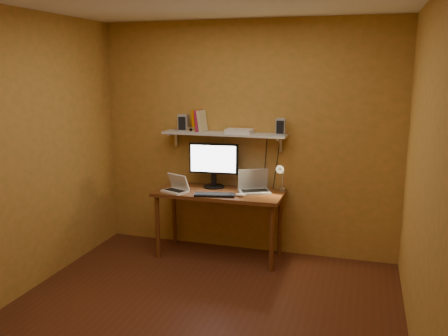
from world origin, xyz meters
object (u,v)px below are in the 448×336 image
(netbook, at_px, (177,187))
(mouse, at_px, (241,195))
(monitor, at_px, (214,163))
(speaker_left, at_px, (183,123))
(desk, at_px, (219,199))
(shelf_camera, at_px, (191,129))
(laptop, at_px, (254,186))
(router, at_px, (239,131))
(desk_lamp, at_px, (281,174))
(speaker_right, at_px, (281,127))
(wall_shelf, at_px, (224,134))
(keyboard, at_px, (215,195))

(netbook, xyz_separation_m, mouse, (0.72, 0.01, -0.03))
(monitor, height_order, speaker_left, speaker_left)
(desk, height_order, netbook, netbook)
(monitor, bearing_deg, shelf_camera, 178.94)
(desk, xyz_separation_m, shelf_camera, (-0.37, 0.14, 0.74))
(laptop, xyz_separation_m, router, (-0.19, 0.09, 0.58))
(netbook, relative_size, shelf_camera, 3.27)
(desk_lamp, distance_m, speaker_left, 1.25)
(desk, height_order, router, router)
(laptop, bearing_deg, desk_lamp, -20.42)
(router, bearing_deg, netbook, -151.52)
(speaker_right, bearing_deg, laptop, -163.59)
(wall_shelf, xyz_separation_m, laptop, (0.37, -0.09, -0.54))
(monitor, bearing_deg, laptop, -11.83)
(desk_lamp, bearing_deg, router, 172.58)
(wall_shelf, height_order, shelf_camera, shelf_camera)
(desk_lamp, bearing_deg, speaker_right, 114.01)
(desk, height_order, laptop, laptop)
(shelf_camera, height_order, router, shelf_camera)
(desk_lamp, height_order, speaker_right, speaker_right)
(speaker_right, bearing_deg, desk, -164.50)
(netbook, distance_m, speaker_right, 1.30)
(wall_shelf, height_order, netbook, wall_shelf)
(netbook, relative_size, keyboard, 0.76)
(mouse, relative_size, speaker_left, 0.55)
(desk, distance_m, mouse, 0.33)
(speaker_right, bearing_deg, speaker_left, 179.31)
(monitor, relative_size, shelf_camera, 5.68)
(netbook, xyz_separation_m, speaker_right, (1.08, 0.33, 0.66))
(keyboard, bearing_deg, speaker_right, 20.12)
(desk_lamp, distance_m, router, 0.66)
(shelf_camera, xyz_separation_m, router, (0.55, 0.05, -0.00))
(desk_lamp, xyz_separation_m, speaker_left, (-1.14, 0.06, 0.51))
(netbook, distance_m, speaker_left, 0.74)
(speaker_right, bearing_deg, netbook, -163.84)
(speaker_left, xyz_separation_m, speaker_right, (1.11, 0.01, -0.01))
(desk, relative_size, laptop, 3.52)
(wall_shelf, height_order, laptop, wall_shelf)
(wall_shelf, distance_m, monitor, 0.35)
(wall_shelf, bearing_deg, speaker_left, -178.48)
(mouse, bearing_deg, shelf_camera, 158.97)
(desk, relative_size, desk_lamp, 3.73)
(wall_shelf, height_order, router, router)
(keyboard, xyz_separation_m, shelf_camera, (-0.38, 0.33, 0.64))
(netbook, xyz_separation_m, router, (0.62, 0.33, 0.59))
(laptop, distance_m, mouse, 0.26)
(desk, relative_size, speaker_right, 7.89)
(keyboard, height_order, router, router)
(netbook, bearing_deg, desk_lamp, 36.79)
(netbook, relative_size, mouse, 3.06)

